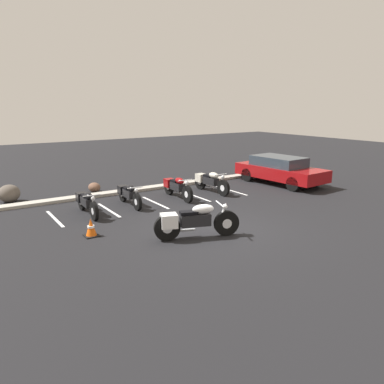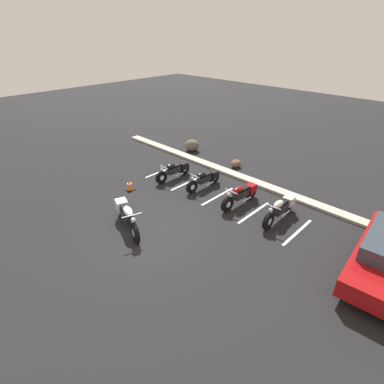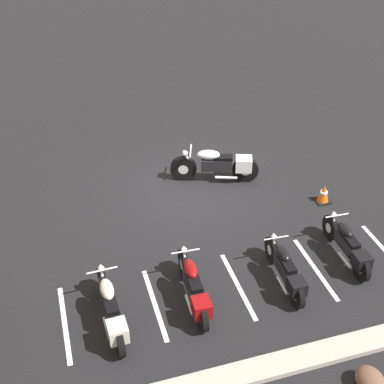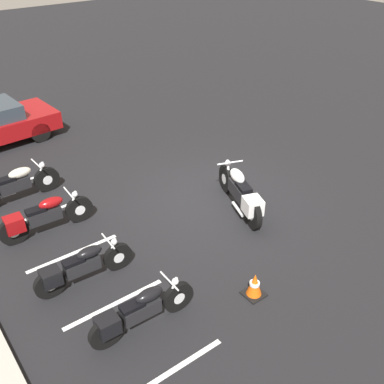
# 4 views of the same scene
# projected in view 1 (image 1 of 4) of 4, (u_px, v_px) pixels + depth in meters

# --- Properties ---
(ground) EXTENTS (60.00, 60.00, 0.00)m
(ground) POSITION_uv_depth(u_px,v_px,m) (213.00, 230.00, 11.23)
(ground) COLOR black
(motorcycle_white_featured) EXTENTS (2.37, 1.08, 0.97)m
(motorcycle_white_featured) POSITION_uv_depth(u_px,v_px,m) (193.00, 221.00, 10.45)
(motorcycle_white_featured) COLOR black
(motorcycle_white_featured) RESTS_ON ground
(parked_bike_0) EXTENTS (0.58, 2.08, 0.82)m
(parked_bike_0) POSITION_uv_depth(u_px,v_px,m) (86.00, 202.00, 12.79)
(parked_bike_0) COLOR black
(parked_bike_0) RESTS_ON ground
(parked_bike_1) EXTENTS (0.58, 2.06, 0.81)m
(parked_bike_1) POSITION_uv_depth(u_px,v_px,m) (129.00, 194.00, 13.95)
(parked_bike_1) COLOR black
(parked_bike_1) RESTS_ON ground
(parked_bike_2) EXTENTS (0.62, 2.21, 0.87)m
(parked_bike_2) POSITION_uv_depth(u_px,v_px,m) (176.00, 187.00, 15.02)
(parked_bike_2) COLOR black
(parked_bike_2) RESTS_ON ground
(parked_bike_3) EXTENTS (0.64, 2.27, 0.89)m
(parked_bike_3) POSITION_uv_depth(u_px,v_px,m) (210.00, 181.00, 16.04)
(parked_bike_3) COLOR black
(parked_bike_3) RESTS_ON ground
(car_red) EXTENTS (2.10, 4.42, 1.29)m
(car_red) POSITION_uv_depth(u_px,v_px,m) (280.00, 169.00, 17.68)
(car_red) COLOR black
(car_red) RESTS_ON ground
(concrete_curb) EXTENTS (18.00, 0.50, 0.12)m
(concrete_curb) POSITION_uv_depth(u_px,v_px,m) (130.00, 191.00, 16.11)
(concrete_curb) COLOR #A8A399
(concrete_curb) RESTS_ON ground
(landscape_rock_0) EXTENTS (1.14, 1.14, 0.68)m
(landscape_rock_0) POSITION_uv_depth(u_px,v_px,m) (9.00, 193.00, 14.38)
(landscape_rock_0) COLOR #584F46
(landscape_rock_0) RESTS_ON ground
(landscape_rock_1) EXTENTS (0.53, 0.63, 0.40)m
(landscape_rock_1) POSITION_uv_depth(u_px,v_px,m) (94.00, 187.00, 16.11)
(landscape_rock_1) COLOR brown
(landscape_rock_1) RESTS_ON ground
(traffic_cone) EXTENTS (0.40, 0.40, 0.52)m
(traffic_cone) POSITION_uv_depth(u_px,v_px,m) (91.00, 228.00, 10.68)
(traffic_cone) COLOR black
(traffic_cone) RESTS_ON ground
(stall_line_0) EXTENTS (0.10, 2.10, 0.00)m
(stall_line_0) POSITION_uv_depth(u_px,v_px,m) (55.00, 219.00, 12.37)
(stall_line_0) COLOR white
(stall_line_0) RESTS_ON ground
(stall_line_1) EXTENTS (0.10, 2.10, 0.00)m
(stall_line_1) POSITION_uv_depth(u_px,v_px,m) (109.00, 210.00, 13.37)
(stall_line_1) COLOR white
(stall_line_1) RESTS_ON ground
(stall_line_2) EXTENTS (0.10, 2.10, 0.00)m
(stall_line_2) POSITION_uv_depth(u_px,v_px,m) (155.00, 203.00, 14.37)
(stall_line_2) COLOR white
(stall_line_2) RESTS_ON ground
(stall_line_3) EXTENTS (0.10, 2.10, 0.00)m
(stall_line_3) POSITION_uv_depth(u_px,v_px,m) (196.00, 196.00, 15.38)
(stall_line_3) COLOR white
(stall_line_3) RESTS_ON ground
(stall_line_4) EXTENTS (0.10, 2.10, 0.00)m
(stall_line_4) POSITION_uv_depth(u_px,v_px,m) (231.00, 191.00, 16.38)
(stall_line_4) COLOR white
(stall_line_4) RESTS_ON ground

